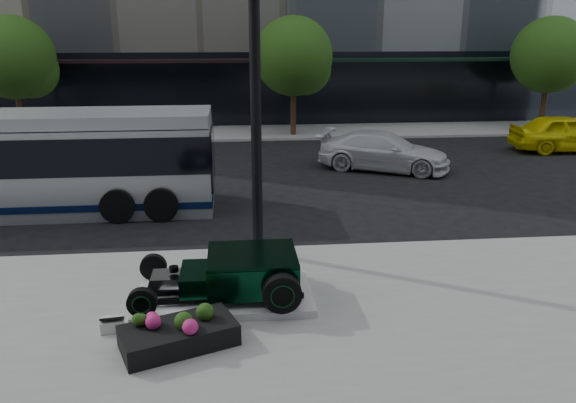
{
  "coord_description": "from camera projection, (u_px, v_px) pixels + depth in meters",
  "views": [
    {
      "loc": [
        -2.0,
        -14.7,
        5.22
      ],
      "look_at": [
        -0.72,
        -1.8,
        1.2
      ],
      "focal_mm": 35.0,
      "sensor_mm": 36.0,
      "label": 1
    }
  ],
  "objects": [
    {
      "name": "white_sedan",
      "position": [
        384.0,
        151.0,
        21.39
      ],
      "size": [
        5.34,
        3.91,
        1.44
      ],
      "primitive_type": "imported",
      "rotation": [
        0.0,
        0.0,
        1.14
      ],
      "color": "silver",
      "rests_on": "ground"
    },
    {
      "name": "street_trees",
      "position": [
        296.0,
        59.0,
        27.13
      ],
      "size": [
        29.8,
        3.8,
        5.7
      ],
      "color": "black",
      "rests_on": "sidewalk_far"
    },
    {
      "name": "lamppost",
      "position": [
        256.0,
        96.0,
        12.21
      ],
      "size": [
        0.44,
        0.44,
        7.97
      ],
      "color": "black",
      "rests_on": "sidewalk_near"
    },
    {
      "name": "info_plaque",
      "position": [
        113.0,
        324.0,
        9.85
      ],
      "size": [
        0.43,
        0.34,
        0.31
      ],
      "color": "silver",
      "rests_on": "sidewalk_near"
    },
    {
      "name": "transit_bus",
      "position": [
        3.0,
        163.0,
        16.22
      ],
      "size": [
        12.12,
        2.88,
        2.92
      ],
      "color": "#A6ABAF",
      "rests_on": "ground"
    },
    {
      "name": "hot_rod",
      "position": [
        241.0,
        272.0,
        10.86
      ],
      "size": [
        3.22,
        2.0,
        0.81
      ],
      "color": "black",
      "rests_on": "display_plinth"
    },
    {
      "name": "sidewalk_far",
      "position": [
        272.0,
        132.0,
        29.0
      ],
      "size": [
        70.0,
        4.0,
        0.12
      ],
      "primitive_type": "cube",
      "color": "gray",
      "rests_on": "ground"
    },
    {
      "name": "yellow_taxi",
      "position": [
        567.0,
        133.0,
        24.55
      ],
      "size": [
        4.92,
        2.32,
        1.63
      ],
      "primitive_type": "imported",
      "rotation": [
        0.0,
        0.0,
        1.49
      ],
      "color": "yellow",
      "rests_on": "ground"
    },
    {
      "name": "flower_planter",
      "position": [
        179.0,
        334.0,
        9.35
      ],
      "size": [
        2.08,
        1.54,
        0.61
      ],
      "color": "black",
      "rests_on": "sidewalk_near"
    },
    {
      "name": "display_plinth",
      "position": [
        225.0,
        296.0,
        10.97
      ],
      "size": [
        3.4,
        1.8,
        0.15
      ],
      "primitive_type": "cube",
      "color": "silver",
      "rests_on": "sidewalk_near"
    },
    {
      "name": "ground",
      "position": [
        307.0,
        223.0,
        15.71
      ],
      "size": [
        120.0,
        120.0,
        0.0
      ],
      "primitive_type": "plane",
      "color": "black",
      "rests_on": "ground"
    }
  ]
}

